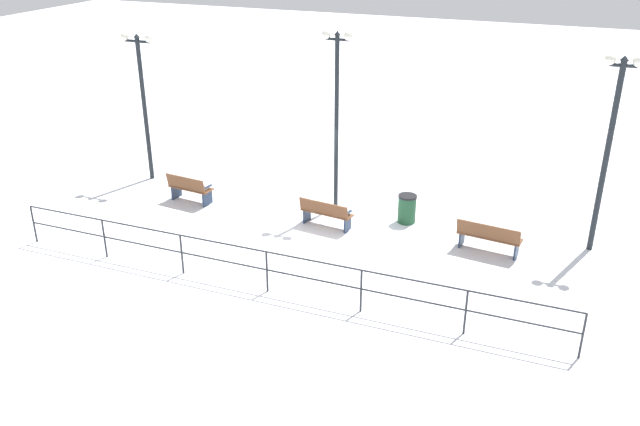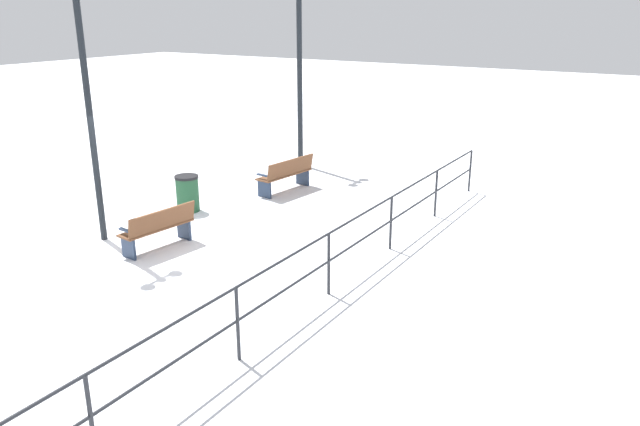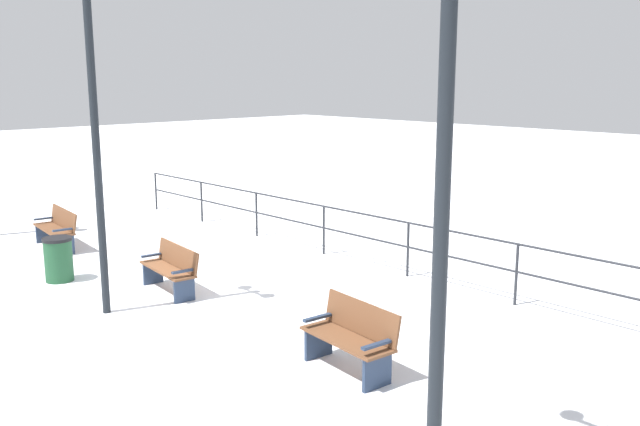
% 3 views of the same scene
% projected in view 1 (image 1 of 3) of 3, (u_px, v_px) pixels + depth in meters
% --- Properties ---
extents(ground_plane, '(80.00, 80.00, 0.00)m').
position_uv_depth(ground_plane, '(327.00, 226.00, 19.19)').
color(ground_plane, white).
rests_on(ground_plane, ground).
extents(bench_nearest, '(0.70, 1.71, 0.87)m').
position_uv_depth(bench_nearest, '(489.00, 237.00, 17.51)').
color(bench_nearest, brown).
rests_on(bench_nearest, ground).
extents(bench_second, '(0.65, 1.56, 0.83)m').
position_uv_depth(bench_second, '(326.00, 213.00, 18.93)').
color(bench_second, brown).
rests_on(bench_second, ground).
extents(bench_third, '(0.70, 1.45, 0.90)m').
position_uv_depth(bench_third, '(190.00, 188.00, 20.53)').
color(bench_third, brown).
rests_on(bench_third, ground).
extents(lamppost_near, '(0.27, 0.89, 5.14)m').
position_uv_depth(lamppost_near, '(611.00, 131.00, 16.53)').
color(lamppost_near, black).
rests_on(lamppost_near, ground).
extents(lamppost_middle, '(0.26, 0.91, 5.27)m').
position_uv_depth(lamppost_middle, '(337.00, 95.00, 18.90)').
color(lamppost_middle, black).
rests_on(lamppost_middle, ground).
extents(lamppost_far, '(0.26, 1.16, 4.78)m').
position_uv_depth(lamppost_far, '(142.00, 87.00, 21.28)').
color(lamppost_far, black).
rests_on(lamppost_far, ground).
extents(waterfront_railing, '(0.05, 13.98, 1.07)m').
position_uv_depth(waterfront_railing, '(267.00, 264.00, 15.61)').
color(waterfront_railing, '#26282D').
rests_on(waterfront_railing, ground).
extents(trash_bin, '(0.54, 0.54, 0.84)m').
position_uv_depth(trash_bin, '(407.00, 209.00, 19.24)').
color(trash_bin, '#1E4C2D').
rests_on(trash_bin, ground).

